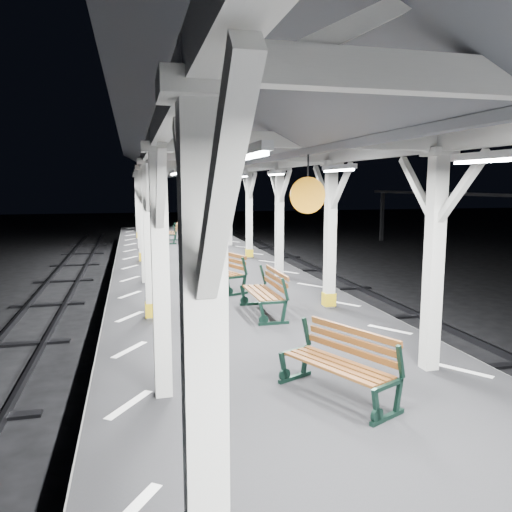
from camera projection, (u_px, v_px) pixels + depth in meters
name	position (u px, v px, depth m)	size (l,w,h in m)	color
ground	(268.00, 391.00, 9.23)	(120.00, 120.00, 0.00)	black
platform	(268.00, 365.00, 9.16)	(6.00, 50.00, 1.00)	black
hazard_stripes_left	(130.00, 350.00, 8.50)	(1.00, 48.00, 0.01)	silver
hazard_stripes_right	(390.00, 330.00, 9.67)	(1.00, 48.00, 0.01)	silver
track_right	(498.00, 364.00, 10.41)	(2.20, 60.00, 0.16)	#2D2D33
canopy	(269.00, 140.00, 8.56)	(5.40, 49.00, 4.65)	silver
bench_near	(342.00, 361.00, 6.59)	(1.25, 1.77, 0.91)	black
bench_mid	(267.00, 291.00, 10.78)	(0.68, 1.77, 0.96)	black
bench_far	(223.00, 270.00, 13.36)	(1.23, 1.92, 0.98)	black
bench_extra	(173.00, 232.00, 24.09)	(0.84, 1.75, 0.91)	black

